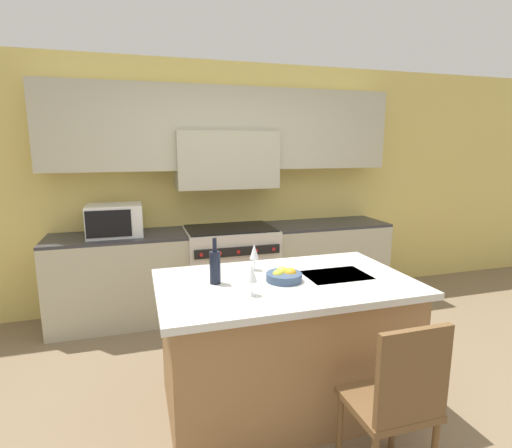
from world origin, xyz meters
name	(u,v)px	position (x,y,z in m)	size (l,w,h in m)	color
ground_plane	(297,418)	(0.00, 0.00, 0.00)	(10.00, 10.00, 0.00)	#7A664C
back_cabinetry	(224,164)	(0.00, 2.18, 1.60)	(10.00, 0.46, 2.70)	#DBC166
back_counter	(230,269)	(0.00, 1.93, 0.46)	(3.68, 0.62, 0.92)	#B2AD93
range_stove	(231,269)	(0.00, 1.91, 0.47)	(0.96, 0.70, 0.93)	beige
microwave	(115,220)	(-1.17, 1.93, 1.07)	(0.53, 0.38, 0.32)	silver
kitchen_island	(284,342)	(-0.02, 0.19, 0.46)	(1.70, 1.02, 0.91)	olive
island_chair	(397,398)	(0.27, -0.66, 0.53)	(0.42, 0.40, 0.96)	brown
wine_bottle	(215,266)	(-0.48, 0.27, 1.03)	(0.07, 0.07, 0.30)	black
wine_glass_near	(252,274)	(-0.32, -0.01, 1.05)	(0.07, 0.07, 0.20)	white
wine_glass_far	(254,252)	(-0.16, 0.47, 1.05)	(0.07, 0.07, 0.20)	white
fruit_bowl	(284,276)	(-0.03, 0.19, 0.94)	(0.24, 0.24, 0.09)	#384C6B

